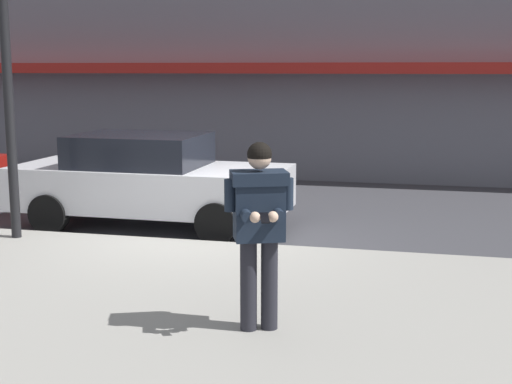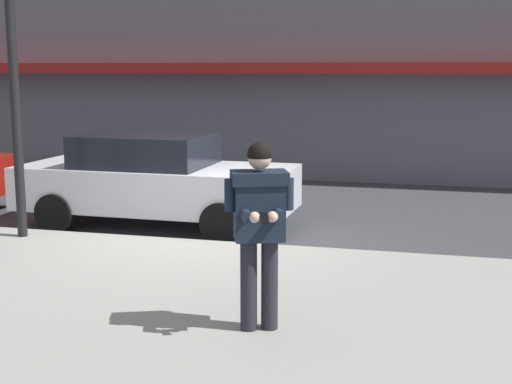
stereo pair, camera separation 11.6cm
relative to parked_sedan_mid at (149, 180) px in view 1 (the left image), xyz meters
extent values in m
plane|color=#3D3D42|center=(1.09, -1.05, -0.79)|extent=(80.00, 80.00, 0.00)
cube|color=#99968E|center=(2.09, -3.90, -0.72)|extent=(32.00, 5.30, 0.14)
cube|color=silver|center=(2.09, -1.00, -0.79)|extent=(28.00, 0.12, 0.01)
cube|color=maroon|center=(2.09, 5.10, 1.81)|extent=(26.60, 0.70, 0.24)
cube|color=silver|center=(0.04, 0.00, -0.12)|extent=(4.53, 1.89, 0.70)
cube|color=black|center=(-0.14, 0.00, 0.49)|extent=(2.10, 1.67, 0.52)
cylinder|color=black|center=(1.45, 0.83, -0.47)|extent=(0.64, 0.23, 0.64)
cylinder|color=black|center=(1.42, -0.88, -0.47)|extent=(0.64, 0.23, 0.64)
cylinder|color=black|center=(-1.34, 0.88, -0.47)|extent=(0.64, 0.23, 0.64)
cylinder|color=black|center=(-1.37, -0.83, -0.47)|extent=(0.64, 0.23, 0.64)
cylinder|color=#23232B|center=(3.02, -4.47, -0.21)|extent=(0.16, 0.16, 0.88)
cylinder|color=#23232B|center=(2.83, -4.55, -0.21)|extent=(0.16, 0.16, 0.88)
cube|color=#192333|center=(2.93, -4.51, 0.55)|extent=(0.54, 0.45, 0.64)
cube|color=#192333|center=(2.93, -4.51, 0.82)|extent=(0.61, 0.51, 0.12)
cylinder|color=#192333|center=(3.18, -4.41, 0.66)|extent=(0.11, 0.11, 0.30)
cylinder|color=#192333|center=(3.12, -4.60, 0.51)|extent=(0.20, 0.32, 0.10)
sphere|color=beige|center=(3.11, -4.76, 0.51)|extent=(0.10, 0.10, 0.10)
cylinder|color=#192333|center=(2.68, -4.61, 0.66)|extent=(0.11, 0.11, 0.30)
cylinder|color=#192333|center=(2.85, -4.71, 0.51)|extent=(0.20, 0.32, 0.10)
sphere|color=beige|center=(2.96, -4.82, 0.51)|extent=(0.10, 0.10, 0.10)
cube|color=black|center=(3.05, -4.83, 0.51)|extent=(0.12, 0.16, 0.07)
sphere|color=beige|center=(2.94, -4.54, 1.01)|extent=(0.22, 0.22, 0.22)
sphere|color=black|center=(2.94, -4.54, 1.04)|extent=(0.23, 0.23, 0.23)
cylinder|color=black|center=(-1.42, -1.70, 1.65)|extent=(0.14, 0.14, 4.60)
camera|label=1|loc=(4.41, -10.85, 1.82)|focal=50.00mm
camera|label=2|loc=(4.53, -10.82, 1.82)|focal=50.00mm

